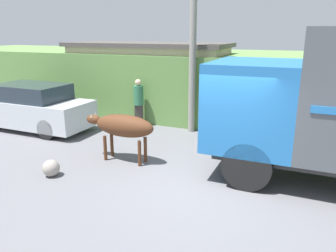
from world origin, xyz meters
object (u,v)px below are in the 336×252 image
object	(u,v)px
utility_pole	(193,27)
roadside_rock	(51,168)
brown_cow	(123,126)
pedestrian_on_hill	(139,101)
parked_suv	(31,107)

from	to	relation	value
utility_pole	roadside_rock	bearing A→B (deg)	-110.94
brown_cow	pedestrian_on_hill	world-z (taller)	pedestrian_on_hill
utility_pole	roadside_rock	distance (m)	6.15
brown_cow	utility_pole	bearing A→B (deg)	86.09
parked_suv	utility_pole	xyz separation A→B (m)	(5.33, 1.96, 2.71)
pedestrian_on_hill	brown_cow	bearing A→B (deg)	86.34
brown_cow	roadside_rock	size ratio (longest dim) A/B	4.96
parked_suv	utility_pole	bearing A→B (deg)	16.49
parked_suv	roadside_rock	bearing A→B (deg)	-43.50
parked_suv	utility_pole	distance (m)	6.29
brown_cow	pedestrian_on_hill	xyz separation A→B (m)	(-1.23, 3.16, -0.01)
brown_cow	roadside_rock	bearing A→B (deg)	-116.27
utility_pole	roadside_rock	world-z (taller)	utility_pole
parked_suv	roadside_rock	distance (m)	4.56
parked_suv	utility_pole	size ratio (longest dim) A/B	0.66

